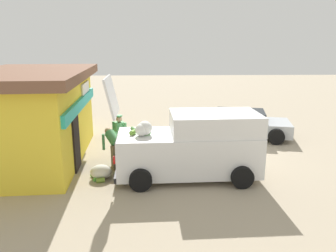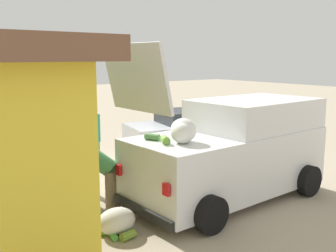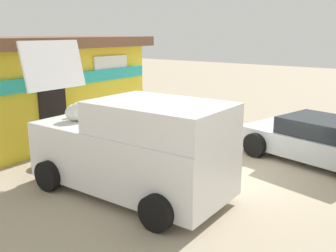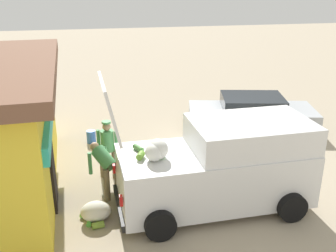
# 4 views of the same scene
# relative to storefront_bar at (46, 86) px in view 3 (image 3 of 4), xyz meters

# --- Properties ---
(ground_plane) EXTENTS (60.00, 60.00, 0.00)m
(ground_plane) POSITION_rel_storefront_bar_xyz_m (0.93, -6.38, -1.64)
(ground_plane) COLOR tan
(storefront_bar) EXTENTS (6.81, 4.23, 3.19)m
(storefront_bar) POSITION_rel_storefront_bar_xyz_m (0.00, 0.00, 0.00)
(storefront_bar) COLOR yellow
(storefront_bar) RESTS_ON ground_plane
(delivery_van) EXTENTS (2.30, 4.64, 3.15)m
(delivery_van) POSITION_rel_storefront_bar_xyz_m (-1.73, -5.46, -0.63)
(delivery_van) COLOR white
(delivery_van) RESTS_ON ground_plane
(parked_sedan) EXTENTS (2.86, 4.57, 1.18)m
(parked_sedan) POSITION_rel_storefront_bar_xyz_m (2.70, -8.05, -1.07)
(parked_sedan) COLOR #B2B7BC
(parked_sedan) RESTS_ON ground_plane
(vendor_standing) EXTENTS (0.44, 0.54, 1.59)m
(vendor_standing) POSITION_rel_storefront_bar_xyz_m (0.09, -3.00, -0.74)
(vendor_standing) COLOR #726047
(vendor_standing) RESTS_ON ground_plane
(customer_bending) EXTENTS (0.76, 0.75, 1.28)m
(customer_bending) POSITION_rel_storefront_bar_xyz_m (-0.78, -2.90, -0.83)
(customer_bending) COLOR #726047
(customer_bending) RESTS_ON ground_plane
(unloaded_banana_pile) EXTENTS (0.73, 0.71, 0.44)m
(unloaded_banana_pile) POSITION_rel_storefront_bar_xyz_m (-1.83, -2.61, -1.43)
(unloaded_banana_pile) COLOR silver
(unloaded_banana_pile) RESTS_ON ground_plane
(paint_bucket) EXTENTS (0.29, 0.29, 0.41)m
(paint_bucket) POSITION_rel_storefront_bar_xyz_m (2.52, -2.56, -1.44)
(paint_bucket) COLOR blue
(paint_bucket) RESTS_ON ground_plane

